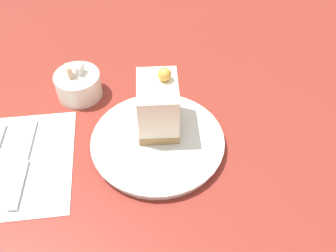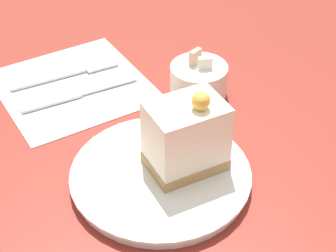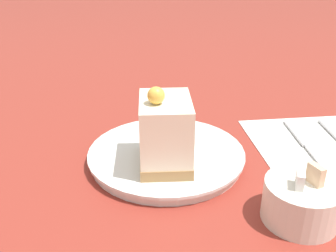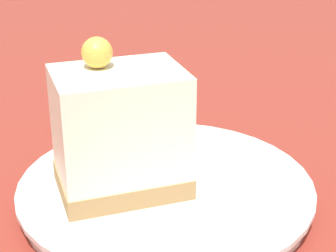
# 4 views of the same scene
# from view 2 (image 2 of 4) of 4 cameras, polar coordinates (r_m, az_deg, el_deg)

# --- Properties ---
(ground_plane) EXTENTS (4.00, 4.00, 0.00)m
(ground_plane) POSITION_cam_2_polar(r_m,az_deg,el_deg) (0.70, -3.67, -4.61)
(ground_plane) COLOR maroon
(plate) EXTENTS (0.22, 0.22, 0.02)m
(plate) POSITION_cam_2_polar(r_m,az_deg,el_deg) (0.68, -0.76, -5.09)
(plate) COLOR silver
(plate) RESTS_ON ground_plane
(cake_slice) EXTENTS (0.07, 0.09, 0.11)m
(cake_slice) POSITION_cam_2_polar(r_m,az_deg,el_deg) (0.66, 1.86, -1.03)
(cake_slice) COLOR #AD8451
(cake_slice) RESTS_ON plate
(napkin) EXTENTS (0.21, 0.21, 0.00)m
(napkin) POSITION_cam_2_polar(r_m,az_deg,el_deg) (0.86, -9.65, 4.05)
(napkin) COLOR white
(napkin) RESTS_ON ground_plane
(fork) EXTENTS (0.03, 0.17, 0.00)m
(fork) POSITION_cam_2_polar(r_m,az_deg,el_deg) (0.88, -9.47, 5.42)
(fork) COLOR silver
(fork) RESTS_ON napkin
(knife) EXTENTS (0.03, 0.18, 0.00)m
(knife) POSITION_cam_2_polar(r_m,az_deg,el_deg) (0.83, -9.97, 2.96)
(knife) COLOR silver
(knife) RESTS_ON napkin
(sugar_bowl) EXTENTS (0.08, 0.08, 0.07)m
(sugar_bowl) POSITION_cam_2_polar(r_m,az_deg,el_deg) (0.82, 3.13, 4.72)
(sugar_bowl) COLOR silver
(sugar_bowl) RESTS_ON ground_plane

